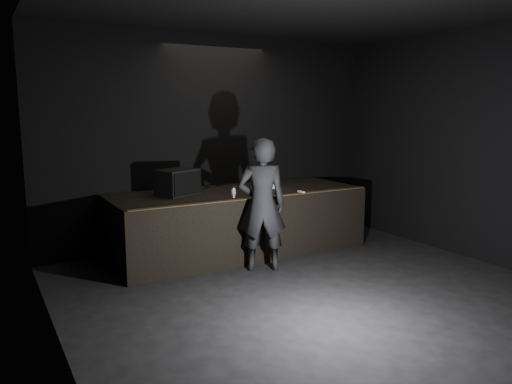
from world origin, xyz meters
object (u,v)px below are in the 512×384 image
(person, at_px, (262,205))
(stage_riser, at_px, (237,222))
(laptop, at_px, (267,184))
(stage_monitor, at_px, (178,182))
(beer_can, at_px, (233,192))

(person, bearing_deg, stage_riser, -73.52)
(stage_riser, bearing_deg, laptop, 7.44)
(stage_monitor, bearing_deg, beer_can, -66.17)
(stage_riser, relative_size, laptop, 9.67)
(laptop, bearing_deg, person, -107.38)
(laptop, relative_size, person, 0.22)
(stage_riser, xyz_separation_m, beer_can, (-0.32, -0.50, 0.58))
(laptop, bearing_deg, beer_can, -130.96)
(laptop, relative_size, beer_can, 2.52)
(laptop, bearing_deg, stage_monitor, -163.63)
(stage_monitor, xyz_separation_m, laptop, (1.55, -0.02, -0.13))
(stage_riser, relative_size, person, 2.12)
(stage_monitor, distance_m, laptop, 1.56)
(beer_can, bearing_deg, stage_riser, 57.20)
(stage_riser, relative_size, stage_monitor, 5.70)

